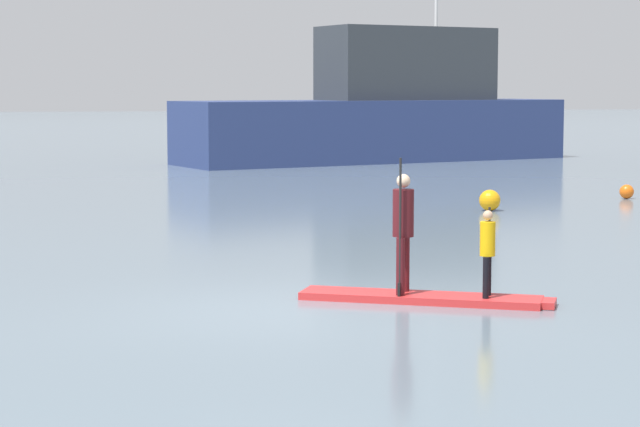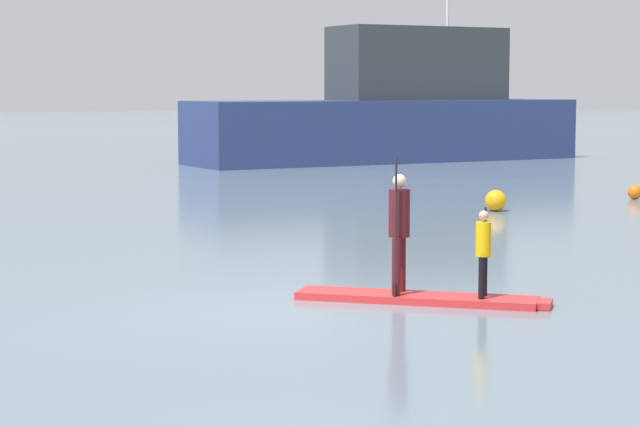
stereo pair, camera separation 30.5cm
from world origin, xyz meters
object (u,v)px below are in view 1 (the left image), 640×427
object	(u,v)px
mooring_buoy_near	(627,192)
paddler_child_solo	(488,248)
paddleboard_near	(426,298)
fishing_boat_white_large	(383,112)
mooring_buoy_mid	(490,200)
paddler_adult	(403,225)

from	to	relation	value
mooring_buoy_near	paddler_child_solo	bearing A→B (deg)	-121.03
paddleboard_near	mooring_buoy_near	bearing A→B (deg)	56.10
fishing_boat_white_large	mooring_buoy_mid	bearing A→B (deg)	-95.96
paddler_adult	paddleboard_near	bearing A→B (deg)	-24.16
mooring_buoy_near	paddleboard_near	bearing A→B (deg)	-123.90
paddler_child_solo	mooring_buoy_near	xyz separation A→B (m)	(8.22, 13.66, -0.56)
paddler_child_solo	fishing_boat_white_large	xyz separation A→B (m)	(5.78, 29.92, 1.09)
paddleboard_near	mooring_buoy_near	xyz separation A→B (m)	(8.95, 13.33, 0.13)
mooring_buoy_near	mooring_buoy_mid	world-z (taller)	mooring_buoy_mid
fishing_boat_white_large	mooring_buoy_mid	size ratio (longest dim) A/B	32.08
fishing_boat_white_large	mooring_buoy_near	xyz separation A→B (m)	(2.44, -16.26, -1.65)
mooring_buoy_near	fishing_boat_white_large	bearing A→B (deg)	98.53
paddler_child_solo	mooring_buoy_near	size ratio (longest dim) A/B	3.22
paddler_child_solo	fishing_boat_white_large	bearing A→B (deg)	79.07
paddler_adult	mooring_buoy_mid	distance (m)	12.01
paddleboard_near	mooring_buoy_near	size ratio (longest dim) A/B	9.05
fishing_boat_white_large	mooring_buoy_near	size ratio (longest dim) A/B	43.13
paddler_adult	mooring_buoy_mid	size ratio (longest dim) A/B	3.74
paddler_adult	paddler_child_solo	distance (m)	1.15
paddleboard_near	paddler_child_solo	xyz separation A→B (m)	(0.73, -0.34, 0.69)
mooring_buoy_near	mooring_buoy_mid	xyz separation A→B (m)	(-4.37, -2.24, 0.06)
paddler_child_solo	mooring_buoy_near	bearing A→B (deg)	58.97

